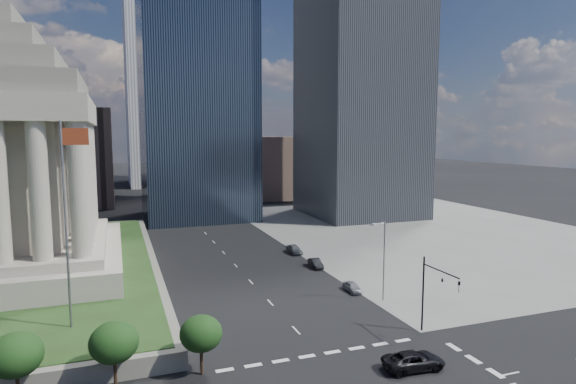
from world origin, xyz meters
name	(u,v)px	position (x,y,z in m)	size (l,w,h in m)	color
ground	(188,214)	(0.00, 100.00, 0.00)	(500.00, 500.00, 0.00)	black
sidewalk_ne	(430,231)	(46.00, 60.00, 0.01)	(68.00, 90.00, 0.03)	slate
flagpole	(67,214)	(-21.83, 24.00, 13.11)	(2.52, 0.24, 20.00)	slate
midrise_glass	(196,96)	(2.00, 95.00, 30.00)	(26.00, 26.00, 60.00)	black
highrise_ne	(362,16)	(42.00, 85.00, 50.00)	(26.00, 28.00, 100.00)	black
building_filler_ne	(270,166)	(32.00, 130.00, 10.00)	(20.00, 30.00, 20.00)	brown
building_filler_nw	(69,157)	(-30.00, 130.00, 14.00)	(24.00, 30.00, 28.00)	brown
traffic_signal_ne	(434,287)	(12.50, 13.70, 5.25)	(0.30, 5.74, 8.00)	black
street_lamp_north	(383,256)	(13.33, 25.00, 5.66)	(2.13, 0.22, 10.00)	slate
pickup_truck	(414,361)	(6.77, 8.59, 0.77)	(5.56, 2.57, 1.55)	black
parked_sedan_near	(352,287)	(11.50, 29.40, 0.63)	(1.50, 3.72, 1.27)	gray
parked_sedan_mid	(316,263)	(11.50, 41.78, 0.67)	(1.41, 4.05, 1.33)	black
parked_sedan_far	(294,249)	(11.50, 51.28, 0.77)	(4.51, 1.81, 1.54)	#505457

